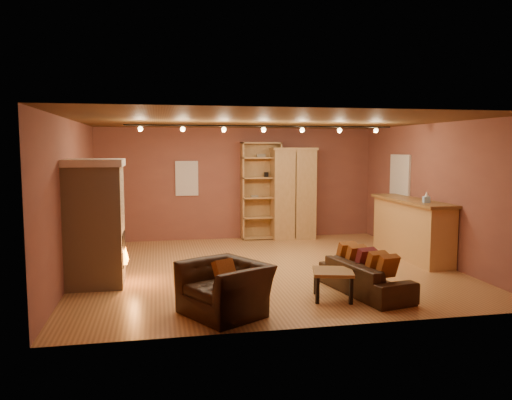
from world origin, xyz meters
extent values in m
plane|color=#9E6838|center=(0.00, 0.00, 0.00)|extent=(7.00, 7.00, 0.00)
plane|color=brown|center=(0.00, 0.00, 2.80)|extent=(7.00, 7.00, 0.00)
cube|color=brown|center=(0.00, 3.25, 1.40)|extent=(7.00, 0.02, 2.80)
cube|color=brown|center=(-3.50, 0.00, 1.40)|extent=(0.02, 6.50, 2.80)
cube|color=brown|center=(3.50, 0.00, 1.40)|extent=(0.02, 6.50, 2.80)
cube|color=tan|center=(-3.05, -0.60, 1.00)|extent=(0.90, 0.90, 2.00)
cube|color=beige|center=(-3.05, -0.60, 2.06)|extent=(0.98, 0.98, 0.12)
cube|color=black|center=(-2.64, -0.60, 0.60)|extent=(0.10, 0.65, 0.55)
cone|color=orange|center=(-2.58, -0.60, 0.48)|extent=(0.10, 0.10, 0.22)
cube|color=silver|center=(-1.30, 3.23, 1.55)|extent=(0.56, 0.04, 0.86)
cube|color=tan|center=(0.54, 3.23, 1.22)|extent=(1.00, 0.04, 2.44)
cube|color=tan|center=(0.06, 3.06, 1.22)|extent=(0.04, 0.39, 2.44)
cube|color=tan|center=(1.02, 3.06, 1.22)|extent=(0.04, 0.39, 2.44)
cube|color=gray|center=(0.38, 3.06, 1.09)|extent=(0.18, 0.12, 0.05)
cube|color=black|center=(0.68, 3.06, 1.63)|extent=(0.10, 0.10, 0.12)
cube|color=tan|center=(0.54, 3.06, 0.04)|extent=(1.00, 0.39, 0.04)
cube|color=tan|center=(0.54, 3.06, 0.56)|extent=(1.00, 0.39, 0.03)
cube|color=tan|center=(0.54, 3.06, 1.06)|extent=(1.00, 0.39, 0.04)
cube|color=tan|center=(0.54, 3.06, 1.56)|extent=(1.00, 0.39, 0.04)
cube|color=tan|center=(0.54, 3.06, 2.05)|extent=(1.00, 0.39, 0.04)
cube|color=tan|center=(0.54, 3.06, 2.42)|extent=(1.00, 0.39, 0.04)
cube|color=tan|center=(1.35, 2.96, 1.12)|extent=(1.08, 0.59, 2.25)
cube|color=olive|center=(1.35, 2.67, 1.12)|extent=(0.02, 0.01, 2.15)
cube|color=tan|center=(1.35, 2.96, 2.28)|extent=(1.14, 0.65, 0.06)
cube|color=tan|center=(3.20, 0.31, 0.59)|extent=(0.56, 2.46, 1.18)
cube|color=olive|center=(3.20, 0.31, 1.21)|extent=(0.68, 2.58, 0.06)
cube|color=#94C2ED|center=(3.15, -0.33, 1.30)|extent=(0.15, 0.15, 0.13)
cone|color=white|center=(3.15, -0.33, 1.41)|extent=(0.08, 0.08, 0.10)
cube|color=silver|center=(3.47, 1.40, 1.65)|extent=(0.05, 0.90, 1.00)
imported|color=black|center=(1.20, -1.95, 0.34)|extent=(0.86, 1.82, 0.68)
cube|color=brown|center=(1.31, -2.48, 0.56)|extent=(0.34, 0.29, 0.36)
cube|color=brown|center=(1.25, -2.22, 0.56)|extent=(0.34, 0.29, 0.36)
cube|color=#5C1B1E|center=(1.20, -1.95, 0.56)|extent=(0.34, 0.29, 0.36)
cube|color=brown|center=(1.14, -1.68, 0.56)|extent=(0.34, 0.29, 0.36)
cube|color=brown|center=(1.08, -1.41, 0.56)|extent=(0.34, 0.29, 0.36)
imported|color=black|center=(-1.12, -2.51, 0.49)|extent=(1.19, 1.33, 0.97)
cube|color=#9F5F28|center=(-1.12, -2.51, 0.61)|extent=(0.38, 0.35, 0.34)
cube|color=olive|center=(0.58, -2.14, 0.42)|extent=(0.72, 0.72, 0.05)
cube|color=black|center=(0.34, -2.39, 0.20)|extent=(0.05, 0.05, 0.39)
cube|color=black|center=(0.83, -2.39, 0.20)|extent=(0.05, 0.05, 0.39)
cube|color=black|center=(0.34, -1.89, 0.20)|extent=(0.05, 0.05, 0.39)
cube|color=black|center=(0.83, -1.89, 0.20)|extent=(0.05, 0.05, 0.39)
cylinder|color=black|center=(0.00, 0.20, 2.72)|extent=(5.20, 0.03, 0.03)
sphere|color=#FFD88C|center=(-2.30, 0.20, 2.65)|extent=(0.09, 0.09, 0.09)
sphere|color=#FFD88C|center=(-1.53, 0.20, 2.65)|extent=(0.09, 0.09, 0.09)
sphere|color=#FFD88C|center=(-0.77, 0.20, 2.65)|extent=(0.09, 0.09, 0.09)
sphere|color=#FFD88C|center=(0.00, 0.20, 2.65)|extent=(0.09, 0.09, 0.09)
sphere|color=#FFD88C|center=(0.77, 0.20, 2.65)|extent=(0.09, 0.09, 0.09)
sphere|color=#FFD88C|center=(1.53, 0.20, 2.65)|extent=(0.09, 0.09, 0.09)
sphere|color=#FFD88C|center=(2.30, 0.20, 2.65)|extent=(0.09, 0.09, 0.09)
camera|label=1|loc=(-2.01, -9.20, 2.31)|focal=35.00mm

